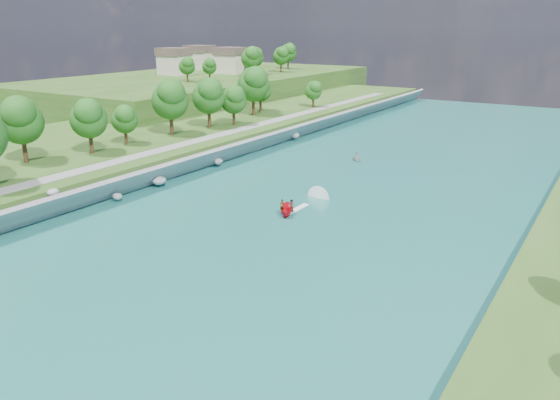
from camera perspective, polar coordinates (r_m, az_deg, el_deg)
The scene contains 11 objects.
ground at distance 62.15m, azimuth -4.41°, elevation -5.15°, with size 260.00×260.00×0.00m, color #2D5119.
river_water at distance 78.03m, azimuth 4.36°, elevation -0.27°, with size 55.00×240.00×0.10m, color #18555B.
berm_west at distance 109.35m, azimuth -19.49°, elevation 4.93°, with size 45.00×240.00×3.50m, color #2D5119.
ridge_west at distance 184.04m, azimuth -7.58°, elevation 11.49°, with size 60.00×120.00×9.00m, color #2D5119.
riprap_bank at distance 91.59m, azimuth -10.21°, elevation 3.37°, with size 3.65×236.00×4.14m.
riverside_path at distance 96.07m, azimuth -13.01°, elevation 4.93°, with size 3.00×200.00×0.10m, color gray.
ridge_houses at distance 191.09m, azimuth -8.18°, elevation 14.35°, with size 29.50×29.50×8.40m.
trees_west at distance 94.14m, azimuth -22.50°, elevation 7.45°, with size 18.70×150.38×13.63m.
trees_ridge at distance 181.93m, azimuth -2.26°, elevation 14.55°, with size 14.40×61.40×10.77m.
motorboat at distance 73.81m, azimuth 1.38°, elevation -0.72°, with size 3.60×18.85×2.18m.
raft at distance 103.00m, azimuth 8.00°, elevation 4.30°, with size 3.58×3.70×1.55m.
Camera 1 is at (34.49, -45.71, 24.16)m, focal length 35.00 mm.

